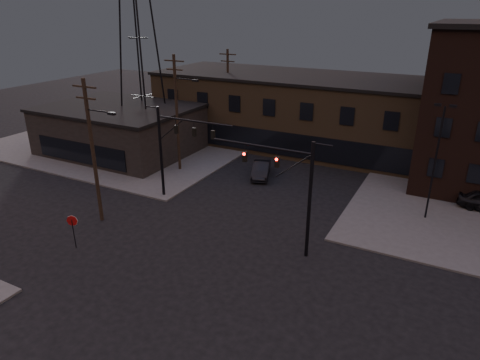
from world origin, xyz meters
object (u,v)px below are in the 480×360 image
at_px(stop_sign, 73,224).
at_px(car_crossing, 261,170).
at_px(traffic_signal_near, 293,185).
at_px(traffic_signal_far, 172,144).

xyz_separation_m(stop_sign, car_crossing, (5.65, 18.18, -1.11)).
bearing_deg(traffic_signal_near, traffic_signal_far, 163.83).
bearing_deg(stop_sign, car_crossing, 72.72).
bearing_deg(traffic_signal_far, stop_sign, -97.32).
distance_m(traffic_signal_far, stop_sign, 10.55).
bearing_deg(stop_sign, traffic_signal_far, 82.68).
height_order(stop_sign, car_crossing, stop_sign).
distance_m(traffic_signal_near, traffic_signal_far, 12.57).
relative_size(traffic_signal_near, traffic_signal_far, 1.00).
height_order(traffic_signal_near, traffic_signal_far, same).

